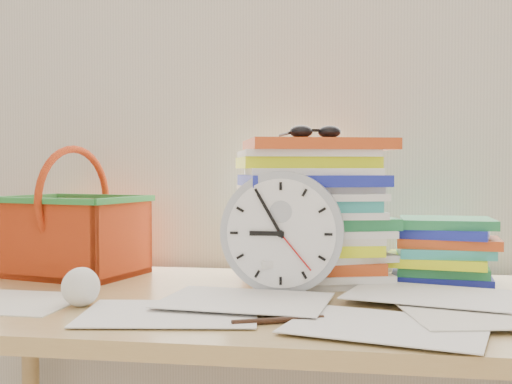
% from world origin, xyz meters
% --- Properties ---
extents(curtain, '(2.40, 0.01, 2.50)m').
position_xyz_m(curtain, '(0.00, 1.98, 1.30)').
color(curtain, silver).
rests_on(curtain, room_shell).
extents(desk, '(1.40, 0.70, 0.75)m').
position_xyz_m(desk, '(0.00, 1.60, 0.68)').
color(desk, tan).
rests_on(desk, ground).
extents(paper_stack, '(0.41, 0.37, 0.32)m').
position_xyz_m(paper_stack, '(0.09, 1.79, 0.91)').
color(paper_stack, white).
rests_on(paper_stack, desk).
extents(clock, '(0.25, 0.05, 0.25)m').
position_xyz_m(clock, '(0.04, 1.65, 0.87)').
color(clock, '#A8AEB7').
rests_on(clock, desk).
extents(sunglasses, '(0.15, 0.14, 0.03)m').
position_xyz_m(sunglasses, '(0.10, 1.74, 1.08)').
color(sunglasses, black).
rests_on(sunglasses, paper_stack).
extents(book_stack, '(0.26, 0.21, 0.14)m').
position_xyz_m(book_stack, '(0.37, 1.82, 0.82)').
color(book_stack, white).
rests_on(book_stack, desk).
extents(basket, '(0.35, 0.30, 0.30)m').
position_xyz_m(basket, '(-0.48, 1.79, 0.90)').
color(basket, '#D84315').
rests_on(basket, desk).
extents(crumpled_ball, '(0.07, 0.07, 0.07)m').
position_xyz_m(crumpled_ball, '(-0.31, 1.47, 0.79)').
color(crumpled_ball, white).
rests_on(crumpled_ball, desk).
extents(pen, '(0.15, 0.07, 0.01)m').
position_xyz_m(pen, '(0.06, 1.39, 0.76)').
color(pen, black).
rests_on(pen, desk).
extents(scattered_papers, '(1.26, 0.42, 0.02)m').
position_xyz_m(scattered_papers, '(0.00, 1.60, 0.76)').
color(scattered_papers, white).
rests_on(scattered_papers, desk).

